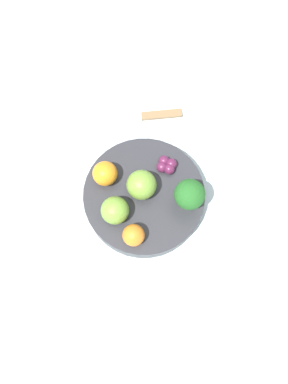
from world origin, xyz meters
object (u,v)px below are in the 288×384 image
orange_back (105,174)px  napkin (279,162)px  spoon (162,115)px  orange_front (134,235)px  broccoli (189,195)px  apple_red (144,183)px  apple_green (115,210)px  bowl (144,197)px  grape_cluster (167,165)px

orange_back → napkin: orange_back is taller
spoon → orange_front: bearing=140.1°
broccoli → napkin: size_ratio=0.43×
apple_red → orange_front: size_ratio=1.38×
orange_back → spoon: 0.18m
apple_green → bowl: bearing=-81.4°
broccoli → orange_back: (0.10, 0.10, -0.02)m
bowl → spoon: (0.13, -0.11, -0.02)m
bowl → orange_front: orange_front is taller
broccoli → apple_red: 0.08m
apple_green → orange_back: apple_green is taller
apple_green → orange_back: size_ratio=1.10×
apple_green → orange_back: (0.06, -0.01, -0.00)m
orange_front → grape_cluster: (0.08, -0.11, -0.01)m
apple_red → spoon: 0.17m
napkin → spoon: 0.23m
orange_back → napkin: 0.32m
broccoli → napkin: (-0.01, -0.20, -0.08)m
orange_front → grape_cluster: 0.13m
bowl → apple_green: 0.07m
bowl → orange_front: bearing=139.1°
apple_red → grape_cluster: apple_red is taller
spoon → apple_green: bearing=130.3°
broccoli → spoon: size_ratio=0.90×
orange_back → napkin: size_ratio=0.25×
apple_red → apple_green: bearing=105.4°
broccoli → spoon: bearing=-16.9°
broccoli → apple_green: size_ratio=1.53×
apple_red → spoon: apple_red is taller
napkin → apple_green: bearing=81.7°
apple_red → broccoli: bearing=-137.7°
broccoli → grape_cluster: bearing=-0.8°
apple_red → napkin: bearing=-104.2°
apple_red → orange_front: bearing=140.4°
bowl → apple_green: apple_green is taller
orange_front → napkin: size_ratio=0.22×
bowl → orange_front: size_ratio=5.75×
grape_cluster → spoon: 0.13m
apple_green → apple_red: bearing=-74.6°
apple_green → napkin: 0.32m
apple_green → napkin: bearing=-98.3°
apple_green → broccoli: bearing=-108.7°
grape_cluster → apple_red: bearing=106.8°
orange_front → napkin: (0.00, -0.30, -0.05)m
napkin → spoon: same height
orange_front → napkin: bearing=-89.3°
bowl → broccoli: 0.09m
orange_back → grape_cluster: (-0.03, -0.10, -0.01)m
apple_green → grape_cluster: bearing=-74.0°
bowl → apple_red: apple_red is taller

